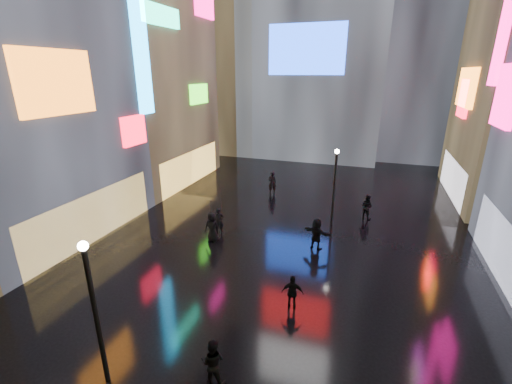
% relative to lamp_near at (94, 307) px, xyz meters
% --- Properties ---
extents(ground, '(140.00, 140.00, 0.00)m').
position_rel_lamp_near_xyz_m(ground, '(3.14, 14.18, -2.94)').
color(ground, black).
rests_on(ground, ground).
extents(building_left_far, '(10.28, 12.00, 22.00)m').
position_rel_lamp_near_xyz_m(building_left_far, '(-12.84, 20.18, 8.04)').
color(building_left_far, black).
rests_on(building_left_far, ground).
extents(tower_flank_right, '(12.00, 12.00, 34.00)m').
position_rel_lamp_near_xyz_m(tower_flank_right, '(12.14, 40.18, 14.06)').
color(tower_flank_right, black).
rests_on(tower_flank_right, ground).
extents(tower_flank_left, '(10.00, 10.00, 26.00)m').
position_rel_lamp_near_xyz_m(tower_flank_left, '(-10.86, 36.18, 10.06)').
color(tower_flank_left, black).
rests_on(tower_flank_left, ground).
extents(lamp_near, '(0.30, 0.30, 5.20)m').
position_rel_lamp_near_xyz_m(lamp_near, '(0.00, 0.00, 0.00)').
color(lamp_near, black).
rests_on(lamp_near, ground).
extents(lamp_far, '(0.30, 0.30, 5.20)m').
position_rel_lamp_near_xyz_m(lamp_far, '(5.53, 15.01, 0.00)').
color(lamp_far, black).
rests_on(lamp_far, ground).
extents(pedestrian_1, '(0.90, 0.74, 1.69)m').
position_rel_lamp_near_xyz_m(pedestrian_1, '(3.39, 1.09, -2.10)').
color(pedestrian_1, black).
rests_on(pedestrian_1, ground).
extents(pedestrian_3, '(0.99, 0.51, 1.61)m').
position_rel_lamp_near_xyz_m(pedestrian_3, '(5.00, 5.63, -2.14)').
color(pedestrian_3, black).
rests_on(pedestrian_3, ground).
extents(pedestrian_4, '(0.91, 0.61, 1.84)m').
position_rel_lamp_near_xyz_m(pedestrian_4, '(-1.04, 10.24, -2.02)').
color(pedestrian_4, black).
rests_on(pedestrian_4, ground).
extents(pedestrian_5, '(1.82, 1.07, 1.87)m').
position_rel_lamp_near_xyz_m(pedestrian_5, '(5.08, 11.33, -2.01)').
color(pedestrian_5, black).
rests_on(pedestrian_5, ground).
extents(pedestrian_6, '(0.73, 0.61, 1.70)m').
position_rel_lamp_near_xyz_m(pedestrian_6, '(-1.07, 11.28, -2.09)').
color(pedestrian_6, black).
rests_on(pedestrian_6, ground).
extents(pedestrian_7, '(1.05, 0.98, 1.73)m').
position_rel_lamp_near_xyz_m(pedestrian_7, '(7.69, 16.89, -2.08)').
color(pedestrian_7, black).
rests_on(pedestrian_7, ground).
extents(umbrella_2, '(1.25, 1.24, 0.82)m').
position_rel_lamp_near_xyz_m(umbrella_2, '(-1.04, 10.24, -0.69)').
color(umbrella_2, black).
rests_on(umbrella_2, pedestrian_4).
extents(pedestrian_8, '(0.81, 0.68, 1.89)m').
position_rel_lamp_near_xyz_m(pedestrian_8, '(-0.07, 19.81, -2.00)').
color(pedestrian_8, black).
rests_on(pedestrian_8, ground).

